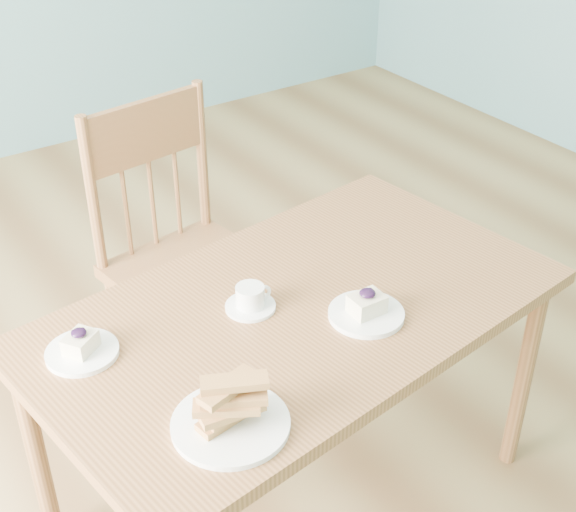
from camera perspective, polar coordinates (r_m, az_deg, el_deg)
The scene contains 7 objects.
room at distance 1.84m, azimuth -2.01°, elevation 17.44°, with size 5.01×5.01×2.71m.
dining_table at distance 1.98m, azimuth 0.62°, elevation -5.14°, with size 1.36×0.89×0.69m.
dining_chair at distance 2.50m, azimuth -7.51°, elevation 0.05°, with size 0.50×0.48×0.97m.
cheesecake_plate_near at distance 1.90m, azimuth 5.60°, elevation -3.83°, with size 0.18×0.18×0.08m.
cheesecake_plate_far at distance 1.84m, azimuth -14.47°, elevation -6.37°, with size 0.16×0.16×0.07m.
coffee_cup at distance 1.92m, azimuth -2.67°, elevation -3.08°, with size 0.12×0.12×0.06m.
biscotti_plate at distance 1.60m, azimuth -4.16°, elevation -10.91°, with size 0.24×0.24×0.13m.
Camera 1 is at (-0.95, -1.50, 1.83)m, focal length 50.00 mm.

